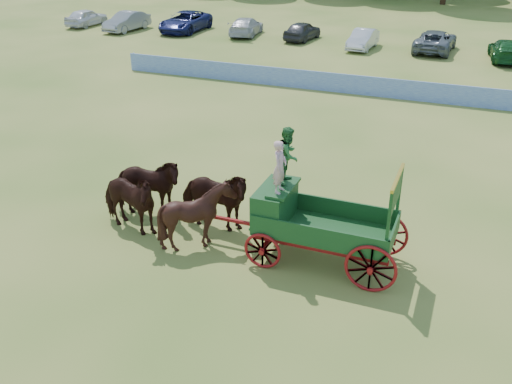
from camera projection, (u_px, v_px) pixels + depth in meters
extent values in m
plane|color=#A39749|center=(205.00, 263.00, 16.28)|extent=(160.00, 160.00, 0.00)
imported|color=black|center=(127.00, 201.00, 17.45)|extent=(2.60, 1.56, 2.06)
imported|color=black|center=(146.00, 187.00, 18.37)|extent=(2.61, 1.58, 2.06)
imported|color=black|center=(197.00, 215.00, 16.66)|extent=(1.98, 1.79, 2.06)
imported|color=black|center=(214.00, 199.00, 17.57)|extent=(2.44, 1.13, 2.06)
cube|color=#A41710|center=(274.00, 233.00, 16.58)|extent=(0.12, 2.00, 0.12)
cube|color=#A41710|center=(377.00, 254.00, 15.59)|extent=(0.12, 2.00, 0.12)
cube|color=#A41710|center=(319.00, 249.00, 15.57)|extent=(3.80, 0.10, 0.12)
cube|color=#A41710|center=(329.00, 230.00, 16.49)|extent=(3.80, 0.10, 0.12)
cube|color=#A41710|center=(246.00, 223.00, 16.81)|extent=(2.80, 0.09, 0.09)
cube|color=#1B5122|center=(325.00, 231.00, 15.91)|extent=(3.80, 1.80, 0.10)
cube|color=#1B5122|center=(317.00, 237.00, 15.04)|extent=(3.80, 0.06, 0.55)
cube|color=#1B5122|center=(334.00, 208.00, 16.50)|extent=(3.80, 0.06, 0.55)
cube|color=#1B5122|center=(394.00, 234.00, 15.15)|extent=(0.06, 1.80, 0.55)
cube|color=#1B5122|center=(275.00, 204.00, 16.16)|extent=(0.85, 1.70, 1.05)
cube|color=#1B5122|center=(283.00, 188.00, 15.82)|extent=(0.55, 1.50, 0.08)
cube|color=#1B5122|center=(262.00, 208.00, 16.37)|extent=(0.10, 1.60, 0.65)
cube|color=#1B5122|center=(268.00, 218.00, 16.45)|extent=(0.55, 1.60, 0.06)
cube|color=#1B5122|center=(388.00, 226.00, 14.22)|extent=(0.08, 0.08, 1.80)
cube|color=#1B5122|center=(398.00, 199.00, 15.55)|extent=(0.08, 0.08, 1.80)
cube|color=#1B5122|center=(396.00, 192.00, 14.62)|extent=(0.07, 1.75, 0.75)
cube|color=gold|center=(398.00, 178.00, 14.44)|extent=(0.08, 1.80, 0.09)
cube|color=gold|center=(394.00, 191.00, 14.63)|extent=(0.02, 1.30, 0.12)
torus|color=#A41710|center=(263.00, 251.00, 15.81)|extent=(1.09, 0.09, 1.09)
torus|color=#A41710|center=(285.00, 220.00, 17.39)|extent=(1.09, 0.09, 1.09)
torus|color=#A41710|center=(371.00, 269.00, 14.75)|extent=(1.39, 0.09, 1.39)
torus|color=#A41710|center=(384.00, 234.00, 16.33)|extent=(1.39, 0.09, 1.39)
imported|color=#DAA7AE|center=(280.00, 167.00, 15.19)|extent=(0.35, 0.54, 1.47)
imported|color=#25642E|center=(288.00, 155.00, 15.74)|extent=(0.61, 0.78, 1.61)
cube|color=#2044B1|center=(333.00, 82.00, 31.36)|extent=(26.00, 0.08, 1.05)
imported|color=silver|center=(86.00, 17.00, 49.22)|extent=(1.84, 4.31, 1.45)
imported|color=gray|center=(127.00, 21.00, 47.22)|extent=(2.05, 4.74, 1.52)
imported|color=navy|center=(185.00, 22.00, 46.92)|extent=(2.70, 5.76, 1.60)
imported|color=silver|center=(246.00, 26.00, 45.56)|extent=(2.54, 4.99, 1.39)
imported|color=#333338|center=(302.00, 31.00, 43.86)|extent=(2.16, 4.32, 1.41)
imported|color=silver|center=(363.00, 39.00, 41.08)|extent=(1.67, 4.20, 1.36)
imported|color=slate|center=(435.00, 41.00, 40.28)|extent=(2.73, 5.47, 1.49)
imported|color=#144C1E|center=(506.00, 50.00, 37.81)|extent=(2.46, 4.99, 1.39)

